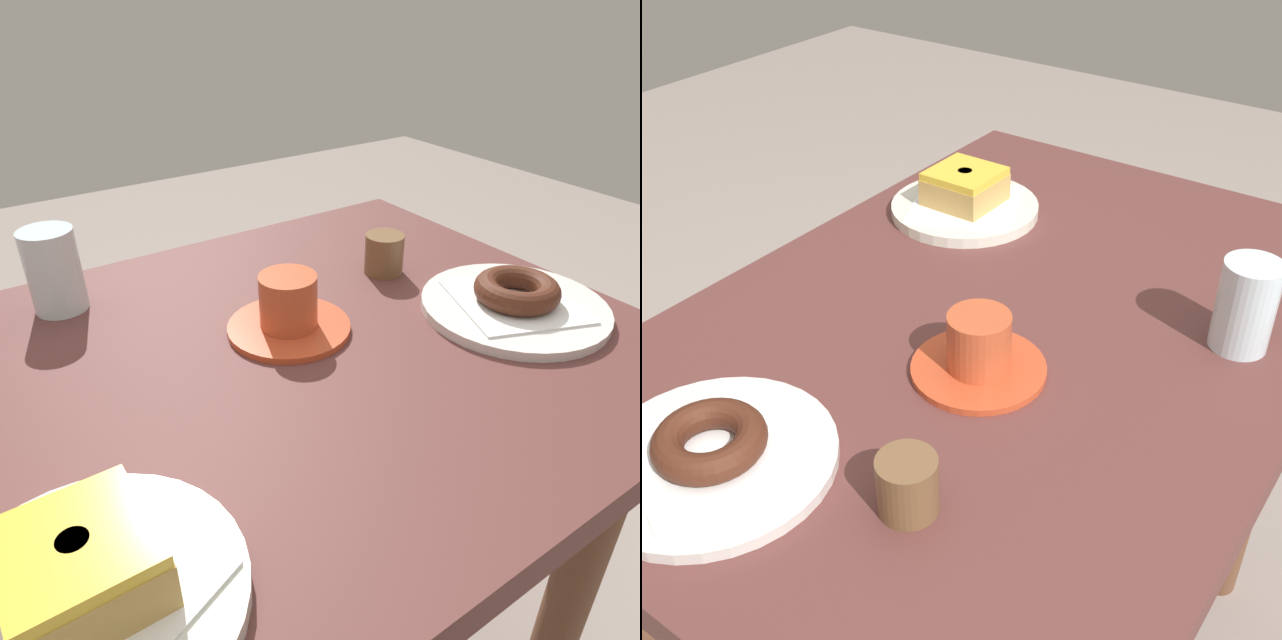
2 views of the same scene
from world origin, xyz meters
TOP-DOWN VIEW (x-y plane):
  - table at (0.00, 0.00)m, footprint 0.99×0.68m
  - plate_glazed_square at (-0.20, -0.19)m, footprint 0.21×0.21m
  - napkin_glazed_square at (-0.20, -0.19)m, footprint 0.19×0.19m
  - donut_glazed_square at (-0.20, -0.19)m, footprint 0.09×0.09m
  - plate_chocolate_ring at (0.36, -0.09)m, footprint 0.23×0.23m
  - napkin_chocolate_ring at (0.36, -0.09)m, footprint 0.19×0.19m
  - donut_chocolate_ring at (0.36, -0.09)m, footprint 0.10×0.10m
  - water_glass at (-0.11, 0.24)m, footprint 0.07×0.07m
  - coffee_cup at (0.10, 0.03)m, footprint 0.15×0.15m
  - sugar_jar at (0.30, 0.09)m, footprint 0.05×0.05m

SIDE VIEW (x-z plane):
  - table at x=0.00m, z-range 0.23..0.96m
  - plate_chocolate_ring at x=0.36m, z-range 0.73..0.74m
  - plate_glazed_square at x=-0.20m, z-range 0.73..0.74m
  - napkin_chocolate_ring at x=0.36m, z-range 0.74..0.74m
  - napkin_glazed_square at x=-0.20m, z-range 0.74..0.74m
  - coffee_cup at x=0.10m, z-range 0.72..0.79m
  - sugar_jar at x=0.30m, z-range 0.73..0.78m
  - donut_chocolate_ring at x=0.36m, z-range 0.74..0.77m
  - donut_glazed_square at x=-0.20m, z-range 0.74..0.79m
  - water_glass at x=-0.11m, z-range 0.73..0.83m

